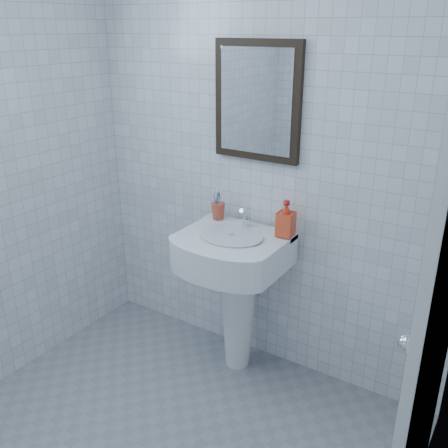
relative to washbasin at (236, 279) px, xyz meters
The scene contains 10 objects.
wall_back 0.69m from the washbasin, 82.20° to the left, with size 2.20×0.02×2.50m, color silver.
wall_right 1.64m from the washbasin, 41.14° to the right, with size 0.02×2.40×2.50m, color silver.
washbasin is the anchor object (origin of this frame).
faucet 0.35m from the washbasin, 90.00° to the left, with size 0.05×0.11×0.12m.
toothbrush_cup 0.40m from the washbasin, 149.28° to the left, with size 0.08×0.08×0.10m, color #BB442C, non-canonical shape.
soap_dispenser 0.46m from the washbasin, 24.12° to the left, with size 0.09×0.09×0.19m, color red.
wall_mirror 0.98m from the washbasin, 90.00° to the left, with size 0.50×0.04×0.62m.
bathroom_door 1.26m from the washbasin, 21.48° to the right, with size 0.04×0.80×2.00m, color silver.
towel_ring 1.22m from the washbasin, 14.51° to the right, with size 0.18×0.18×0.01m, color silver.
hand_towel 1.14m from the washbasin, 14.77° to the right, with size 0.03×0.16×0.38m, color silver.
Camera 1 is at (1.26, -1.15, 1.92)m, focal length 40.00 mm.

